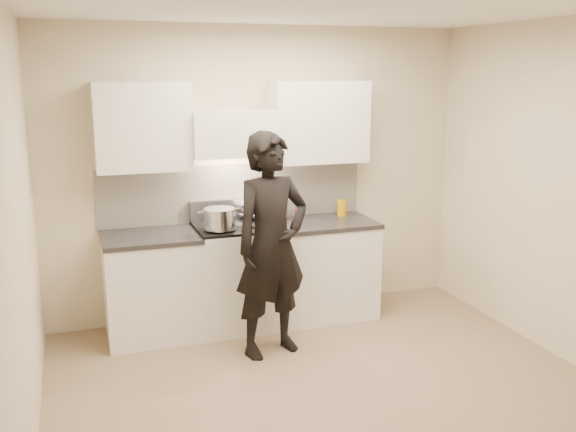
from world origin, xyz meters
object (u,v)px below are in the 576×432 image
Objects in this scene: wok at (255,207)px; utensil_crock at (281,209)px; person at (272,245)px; counter_right at (323,268)px; stove at (239,275)px.

utensil_crock is at bearing 8.86° from wok.
counter_right is at bearing 26.43° from person.
utensil_crock is (0.27, 0.04, -0.05)m from wok.
person is (0.11, -0.66, 0.44)m from stove.
counter_right is 0.69m from utensil_crock.
wok is at bearing -171.14° from utensil_crock.
stove is at bearing -180.00° from counter_right.
counter_right is 1.08m from person.
wok is at bearing 67.51° from person.
stove is 1.04× the size of counter_right.
wok is 1.59× the size of utensil_crock.
person is (-0.72, -0.66, 0.46)m from counter_right.
counter_right is 3.00× the size of utensil_crock.
utensil_crock is 0.17× the size of person.
stove is 0.80m from person.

